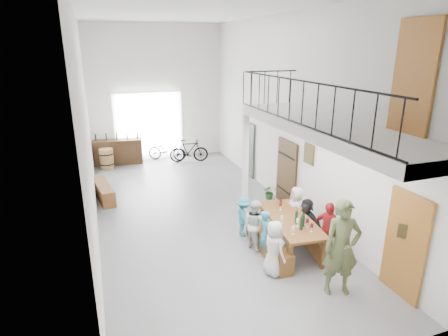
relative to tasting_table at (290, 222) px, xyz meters
name	(u,v)px	position (x,y,z in m)	size (l,w,h in m)	color
floor	(197,213)	(-1.53, 2.68, -0.71)	(12.00, 12.00, 0.00)	slate
room_walls	(194,89)	(-1.53, 2.68, 2.85)	(12.00, 12.00, 12.00)	white
gateway_portal	(149,127)	(-1.93, 8.62, 0.69)	(2.80, 0.08, 2.80)	white
right_wall_decor	(318,165)	(1.17, 0.81, 1.04)	(0.07, 8.28, 5.07)	#975B23
balcony	(326,129)	(0.45, -0.45, 2.26)	(1.52, 5.62, 4.00)	silver
tasting_table	(290,222)	(0.00, 0.00, 0.00)	(1.16, 2.30, 0.79)	brown
bench_inner	(268,244)	(-0.57, -0.03, -0.47)	(0.33, 2.04, 0.47)	brown
bench_wall	(309,235)	(0.58, 0.05, -0.47)	(0.26, 2.01, 0.46)	brown
tableware	(297,219)	(-0.02, -0.29, 0.21)	(0.53, 1.51, 0.35)	black
side_bench	(104,191)	(-4.03, 4.68, -0.46)	(0.38, 1.76, 0.49)	brown
oak_barrel	(107,159)	(-3.76, 7.86, -0.30)	(0.55, 0.55, 0.80)	olive
serving_counter	(118,152)	(-3.28, 8.33, -0.20)	(1.92, 0.53, 1.02)	#3D2914
counter_bottles	(117,136)	(-3.28, 8.36, 0.45)	(1.67, 0.23, 0.28)	black
guest_left_a	(274,248)	(-0.83, -0.81, -0.10)	(0.59, 0.39, 1.22)	silver
guest_left_b	(265,234)	(-0.69, -0.10, -0.14)	(0.41, 0.27, 1.14)	teal
guest_left_c	(255,224)	(-0.75, 0.34, -0.10)	(0.59, 0.46, 1.22)	silver
guest_left_d	(243,217)	(-0.78, 0.98, -0.19)	(0.67, 0.39, 1.04)	teal
guest_right_a	(327,230)	(0.64, -0.56, -0.04)	(0.78, 0.32, 1.33)	#AC1D1F
guest_right_b	(306,221)	(0.53, 0.18, -0.14)	(1.05, 0.33, 1.13)	black
guest_right_c	(296,210)	(0.55, 0.69, -0.08)	(0.61, 0.40, 1.24)	silver
host_standing	(342,248)	(0.09, -1.78, 0.27)	(0.71, 0.47, 1.94)	#49542F
potted_plant	(270,192)	(0.92, 2.92, -0.47)	(0.42, 0.36, 0.47)	#18471B
bicycle_near	(167,150)	(-1.30, 8.20, -0.28)	(0.57, 1.63, 0.86)	black
bicycle_far	(189,151)	(-0.49, 7.63, -0.23)	(0.45, 1.59, 0.96)	black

